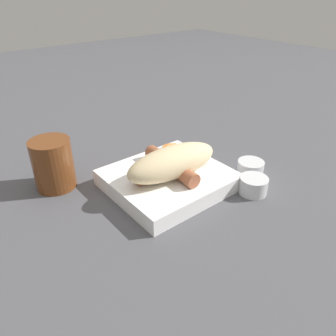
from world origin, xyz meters
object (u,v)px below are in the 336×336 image
at_px(bread_roll, 175,161).
at_px(sausage, 173,166).
at_px(condiment_cup_near, 253,186).
at_px(drink_glass, 53,164).
at_px(condiment_cup_far, 250,169).
at_px(food_tray, 168,180).

xyz_separation_m(bread_roll, sausage, (0.00, 0.01, -0.01)).
bearing_deg(sausage, condiment_cup_near, -46.63).
bearing_deg(sausage, drink_glass, 140.46).
bearing_deg(drink_glass, sausage, -39.54).
xyz_separation_m(bread_roll, condiment_cup_near, (0.10, -0.10, -0.04)).
relative_size(bread_roll, drink_glass, 1.96).
bearing_deg(sausage, condiment_cup_far, -24.23).
height_order(sausage, condiment_cup_near, sausage).
height_order(sausage, drink_glass, drink_glass).
bearing_deg(bread_roll, condiment_cup_near, -43.98).
xyz_separation_m(sausage, drink_glass, (-0.16, 0.14, 0.00)).
xyz_separation_m(condiment_cup_near, condiment_cup_far, (0.04, 0.04, 0.00)).
distance_m(sausage, drink_glass, 0.21).
relative_size(condiment_cup_near, drink_glass, 0.54).
bearing_deg(bread_roll, condiment_cup_far, -21.43).
xyz_separation_m(food_tray, condiment_cup_far, (0.15, -0.07, -0.00)).
relative_size(food_tray, bread_roll, 1.13).
bearing_deg(condiment_cup_far, sausage, 155.77).
relative_size(sausage, drink_glass, 1.73).
bearing_deg(sausage, bread_roll, -104.38).
distance_m(condiment_cup_near, drink_glass, 0.36).
bearing_deg(condiment_cup_far, drink_glass, 146.90).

